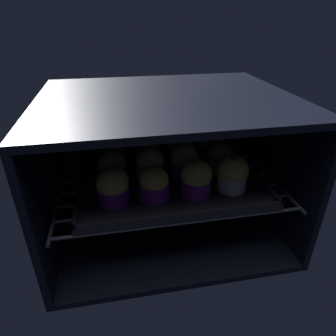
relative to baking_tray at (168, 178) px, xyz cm
name	(u,v)px	position (x,y,z in cm)	size (l,w,h in cm)	color
oven_cavity	(164,160)	(0.00, 5.81, 2.33)	(59.00, 47.00, 37.00)	black
oven_rack	(167,178)	(0.00, 1.57, -1.07)	(54.80, 42.00, 0.80)	#444756
baking_tray	(168,178)	(0.00, 0.00, 0.00)	(44.87, 35.70, 2.20)	black
muffin_row0_col0	(113,186)	(-13.98, -9.00, 4.47)	(7.17, 7.17, 8.38)	#7A238C
muffin_row0_col1	(154,184)	(-4.92, -9.09, 4.06)	(6.82, 6.82, 7.83)	#7A238C
muffin_row0_col2	(196,178)	(4.75, -9.27, 4.63)	(7.08, 7.08, 8.63)	#7A238C
muffin_row0_col3	(232,173)	(13.62, -8.83, 4.68)	(7.38, 7.38, 8.77)	silver
muffin_row1_col0	(112,167)	(-13.89, 0.34, 4.31)	(6.82, 6.82, 8.08)	#1928B7
muffin_row1_col1	(150,165)	(-4.59, -0.10, 4.28)	(7.04, 7.04, 8.21)	silver
muffin_row1_col2	(184,160)	(4.26, 0.23, 4.43)	(7.07, 7.07, 8.44)	#7A238C
muffin_row1_col3	(220,159)	(13.83, 0.35, 4.02)	(6.82, 6.82, 7.78)	silver
muffin_row2_col0	(113,152)	(-13.37, 8.87, 4.28)	(6.85, 6.85, 8.12)	#1928B7
muffin_row2_col1	(147,149)	(-4.21, 9.02, 4.46)	(6.95, 6.95, 8.37)	red
muffin_row2_col2	(179,146)	(4.94, 9.00, 4.56)	(6.91, 6.91, 8.52)	red
muffin_row2_col3	(210,143)	(14.09, 8.97, 4.61)	(7.46, 7.46, 8.63)	#1928B7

